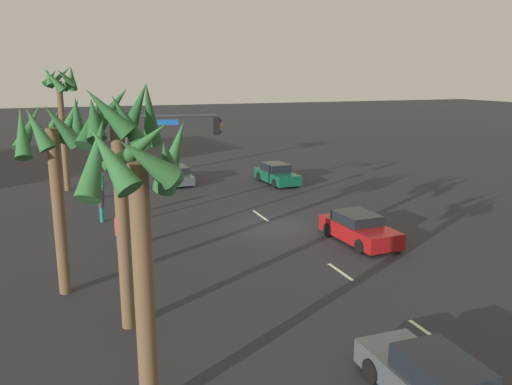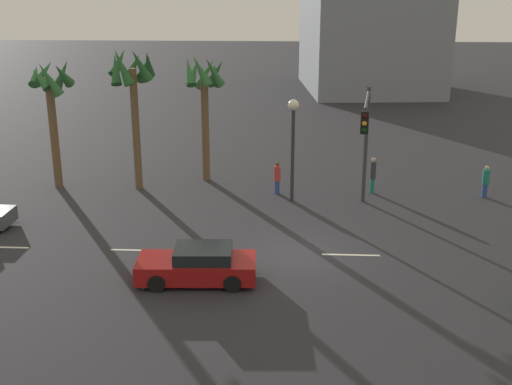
# 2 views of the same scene
# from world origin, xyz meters

# --- Properties ---
(ground_plane) EXTENTS (220.00, 220.00, 0.00)m
(ground_plane) POSITION_xyz_m (0.00, 0.00, 0.00)
(ground_plane) COLOR #28282D
(lane_stripe_2) EXTENTS (1.93, 0.14, 0.01)m
(lane_stripe_2) POSITION_xyz_m (-6.88, 0.00, 0.01)
(lane_stripe_2) COLOR silver
(lane_stripe_2) RESTS_ON ground_plane
(lane_stripe_3) EXTENTS (2.36, 0.14, 0.01)m
(lane_stripe_3) POSITION_xyz_m (2.12, 0.00, 0.01)
(lane_stripe_3) COLOR silver
(lane_stripe_3) RESTS_ON ground_plane
(car_2) EXTENTS (4.46, 2.13, 1.35)m
(car_2) POSITION_xyz_m (-3.77, -2.72, 0.63)
(car_2) COLOR maroon
(car_2) RESTS_ON ground_plane
(traffic_signal) EXTENTS (0.94, 4.99, 5.86)m
(traffic_signal) POSITION_xyz_m (3.07, 5.22, 4.00)
(traffic_signal) COLOR #38383D
(traffic_signal) RESTS_ON ground_plane
(streetlamp) EXTENTS (0.56, 0.56, 5.21)m
(streetlamp) POSITION_xyz_m (-0.31, 6.89, 3.73)
(streetlamp) COLOR #2D2D33
(streetlamp) RESTS_ON ground_plane
(pedestrian_0) EXTENTS (0.42, 0.42, 1.93)m
(pedestrian_0) POSITION_xyz_m (3.96, 8.40, 1.05)
(pedestrian_0) COLOR #1E7266
(pedestrian_0) RESTS_ON ground_plane
(pedestrian_1) EXTENTS (0.50, 0.50, 1.72)m
(pedestrian_1) POSITION_xyz_m (-1.09, 8.00, 0.90)
(pedestrian_1) COLOR #2D478C
(pedestrian_1) RESTS_ON ground_plane
(pedestrian_2) EXTENTS (0.47, 0.47, 1.70)m
(pedestrian_2) POSITION_xyz_m (9.71, 7.97, 0.89)
(pedestrian_2) COLOR #2D478C
(pedestrian_2) RESTS_ON ground_plane
(palm_tree_0) EXTENTS (2.61, 2.71, 7.14)m
(palm_tree_0) POSITION_xyz_m (-5.14, 10.40, 5.35)
(palm_tree_0) COLOR brown
(palm_tree_0) RESTS_ON ground_plane
(palm_tree_1) EXTENTS (2.42, 2.78, 6.93)m
(palm_tree_1) POSITION_xyz_m (-13.02, 8.56, 5.18)
(palm_tree_1) COLOR brown
(palm_tree_1) RESTS_ON ground_plane
(palm_tree_3) EXTENTS (2.55, 2.65, 7.62)m
(palm_tree_3) POSITION_xyz_m (-8.62, 8.48, 5.84)
(palm_tree_3) COLOR brown
(palm_tree_3) RESTS_ON ground_plane
(building_1) EXTENTS (14.31, 18.30, 12.07)m
(building_1) POSITION_xyz_m (7.60, 45.24, 6.04)
(building_1) COLOR gray
(building_1) RESTS_ON ground_plane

